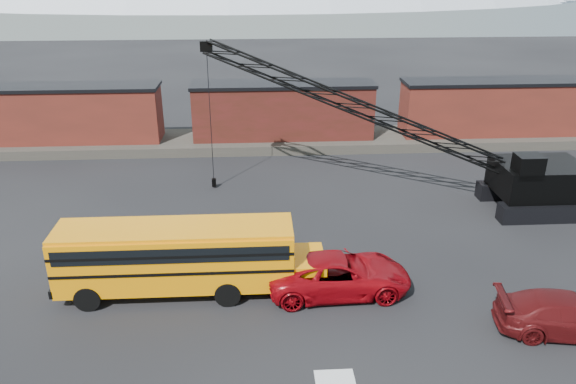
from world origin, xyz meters
The scene contains 10 objects.
ground centered at (0.00, 0.00, 0.00)m, with size 160.00×160.00×0.00m, color black.
gravel_berm centered at (0.00, 22.00, 0.35)m, with size 120.00×5.00×0.70m, color #454139.
boxcar_west_near centered at (-16.00, 22.00, 2.76)m, with size 13.70×3.10×4.17m.
boxcar_mid centered at (0.00, 22.00, 2.76)m, with size 13.70×3.10×4.17m.
boxcar_east_near centered at (16.00, 22.00, 2.76)m, with size 13.70×3.10×4.17m.
snow_patch centered at (0.50, -4.00, 0.01)m, with size 1.40×0.90×0.02m, color silver.
school_bus centered at (-5.28, 1.87, 1.79)m, with size 11.65×2.65×3.19m.
red_pickup centered at (1.40, 1.51, 0.87)m, with size 2.90×6.28×1.75m, color maroon.
maroon_suv centered at (9.93, -1.88, 0.80)m, with size 2.25×5.52×1.60m, color #4E0D0F.
crawler_crane centered at (4.28, 11.59, 5.42)m, with size 22.09×6.86×9.32m.
Camera 1 is at (-2.05, -19.40, 13.81)m, focal length 35.00 mm.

